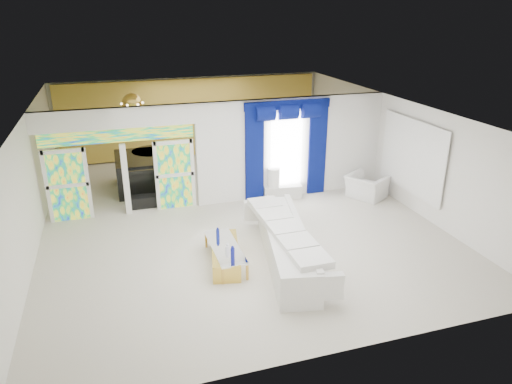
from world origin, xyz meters
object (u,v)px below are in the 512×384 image
object	(u,v)px
coffee_table	(225,255)
console_table	(283,192)
grand_piano	(142,172)
armchair	(366,187)
white_sofa	(286,245)

from	to	relation	value
coffee_table	console_table	bearing A→B (deg)	51.59
console_table	grand_piano	xyz separation A→B (m)	(-3.99, 2.14, 0.33)
console_table	armchair	xyz separation A→B (m)	(2.42, -0.76, 0.16)
console_table	coffee_table	bearing A→B (deg)	-128.41
white_sofa	coffee_table	world-z (taller)	white_sofa
console_table	armchair	bearing A→B (deg)	-17.51
armchair	grand_piano	xyz separation A→B (m)	(-6.41, 2.90, 0.17)
grand_piano	coffee_table	bearing A→B (deg)	-75.49
white_sofa	armchair	world-z (taller)	white_sofa
white_sofa	coffee_table	distance (m)	1.39
console_table	armchair	distance (m)	2.54
coffee_table	armchair	size ratio (longest dim) A/B	1.67
white_sofa	coffee_table	xyz separation A→B (m)	(-1.35, 0.30, -0.18)
white_sofa	console_table	bearing A→B (deg)	82.24
white_sofa	coffee_table	size ratio (longest dim) A/B	2.22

